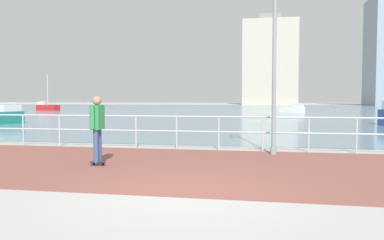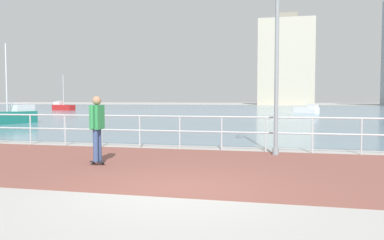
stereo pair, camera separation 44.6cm
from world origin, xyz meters
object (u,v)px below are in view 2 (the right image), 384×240
(sailboat_blue, at_px, (63,107))
(sailboat_teal, at_px, (9,116))
(sailboat_navy, at_px, (307,109))
(skateboarder, at_px, (97,124))
(lamppost, at_px, (275,48))

(sailboat_blue, relative_size, sailboat_teal, 0.95)
(sailboat_navy, relative_size, sailboat_blue, 0.83)
(skateboarder, distance_m, sailboat_teal, 18.78)
(skateboarder, distance_m, sailboat_blue, 48.87)
(sailboat_blue, bearing_deg, skateboarder, -57.66)
(sailboat_navy, xyz_separation_m, sailboat_blue, (-33.61, 2.75, 0.08))
(lamppost, distance_m, sailboat_blue, 49.27)
(skateboarder, bearing_deg, lamppost, 31.54)
(lamppost, height_order, sailboat_blue, lamppost)
(sailboat_navy, height_order, sailboat_blue, sailboat_blue)
(sailboat_navy, height_order, sailboat_teal, sailboat_teal)
(lamppost, height_order, sailboat_navy, lamppost)
(lamppost, xyz_separation_m, skateboarder, (-4.31, -2.65, -2.10))
(lamppost, distance_m, sailboat_navy, 36.13)
(skateboarder, bearing_deg, sailboat_blue, 122.34)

